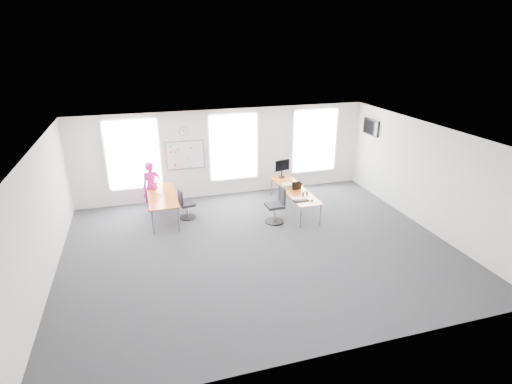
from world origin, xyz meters
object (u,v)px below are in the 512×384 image
object	(u,v)px
desk_right	(294,190)
chair_right	(277,207)
monitor	(282,167)
person	(152,187)
chair_left	(185,206)
keyboard	(301,201)
desk_left	(162,197)
headphones	(305,193)

from	to	relation	value
desk_right	chair_right	size ratio (longest dim) A/B	2.52
desk_right	chair_right	xyz separation A→B (m)	(-0.85, -0.75, -0.15)
monitor	person	bearing A→B (deg)	167.26
chair_left	keyboard	world-z (taller)	chair_left
desk_right	person	bearing A→B (deg)	165.29
desk_left	person	size ratio (longest dim) A/B	1.30
person	headphones	size ratio (longest dim) A/B	9.43
chair_right	chair_left	world-z (taller)	chair_right
chair_left	monitor	world-z (taller)	monitor
desk_right	person	size ratio (longest dim) A/B	1.72
chair_left	person	distance (m)	1.32
chair_right	monitor	world-z (taller)	monitor
desk_left	chair_left	xyz separation A→B (m)	(0.65, -0.16, -0.29)
keyboard	desk_left	bearing A→B (deg)	157.26
chair_left	keyboard	size ratio (longest dim) A/B	1.94
headphones	desk_right	bearing A→B (deg)	118.40
person	headphones	bearing A→B (deg)	-30.29
desk_right	headphones	world-z (taller)	headphones
chair_right	monitor	size ratio (longest dim) A/B	1.74
chair_right	desk_left	bearing A→B (deg)	-111.63
desk_left	person	world-z (taller)	person
chair_left	monitor	xyz separation A→B (m)	(3.44, 0.89, 0.64)
keyboard	headphones	world-z (taller)	headphones
desk_right	monitor	size ratio (longest dim) A/B	4.39
keyboard	monitor	size ratio (longest dim) A/B	0.76
desk_right	desk_left	xyz separation A→B (m)	(-4.10, 0.44, 0.07)
chair_right	headphones	size ratio (longest dim) A/B	6.43
desk_left	monitor	xyz separation A→B (m)	(4.10, 0.73, 0.35)
monitor	desk_right	bearing A→B (deg)	-103.14
desk_left	headphones	distance (m)	4.35
desk_right	keyboard	bearing A→B (deg)	-99.94
chair_right	headphones	world-z (taller)	chair_right
desk_left	keyboard	bearing A→B (deg)	-19.52
person	monitor	world-z (taller)	person
person	keyboard	xyz separation A→B (m)	(4.19, -2.10, -0.12)
chair_left	headphones	distance (m)	3.69
desk_right	monitor	xyz separation A→B (m)	(0.00, 1.17, 0.42)
desk_right	keyboard	distance (m)	0.97
keyboard	chair_right	bearing A→B (deg)	160.16
chair_right	desk_right	bearing A→B (deg)	129.72
desk_right	monitor	world-z (taller)	monitor
desk_right	desk_left	distance (m)	4.12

